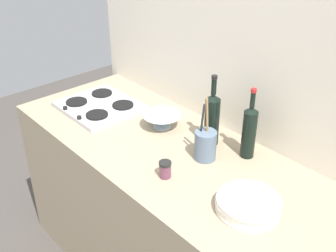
{
  "coord_description": "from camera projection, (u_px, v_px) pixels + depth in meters",
  "views": [
    {
      "loc": [
        1.23,
        -1.1,
        1.97
      ],
      "look_at": [
        0.0,
        0.0,
        1.02
      ],
      "focal_mm": 44.36,
      "sensor_mm": 36.0,
      "label": 1
    }
  ],
  "objects": [
    {
      "name": "backsplash_panel",
      "position": [
        225.0,
        76.0,
        2.06
      ],
      "size": [
        1.9,
        0.06,
        2.32
      ],
      "primitive_type": "cube",
      "color": "beige",
      "rests_on": "ground"
    },
    {
      "name": "utensil_crock",
      "position": [
        205.0,
        145.0,
        1.85
      ],
      "size": [
        0.1,
        0.1,
        0.3
      ],
      "color": "slate",
      "rests_on": "counter_block"
    },
    {
      "name": "counter_block",
      "position": [
        168.0,
        220.0,
        2.19
      ],
      "size": [
        1.8,
        0.7,
        0.9
      ],
      "primitive_type": "cube",
      "color": "tan",
      "rests_on": "ground"
    },
    {
      "name": "wine_bottle_leftmost",
      "position": [
        212.0,
        118.0,
        1.94
      ],
      "size": [
        0.07,
        0.07,
        0.35
      ],
      "color": "black",
      "rests_on": "counter_block"
    },
    {
      "name": "stovetop_hob",
      "position": [
        100.0,
        106.0,
        2.32
      ],
      "size": [
        0.41,
        0.38,
        0.04
      ],
      "color": "#B2B2B7",
      "rests_on": "counter_block"
    },
    {
      "name": "mixing_bowl",
      "position": [
        162.0,
        120.0,
        2.12
      ],
      "size": [
        0.2,
        0.2,
        0.07
      ],
      "color": "silver",
      "rests_on": "counter_block"
    },
    {
      "name": "plate_stack",
      "position": [
        248.0,
        205.0,
        1.57
      ],
      "size": [
        0.25,
        0.25,
        0.05
      ],
      "color": "silver",
      "rests_on": "counter_block"
    },
    {
      "name": "condiment_jar_front",
      "position": [
        165.0,
        169.0,
        1.75
      ],
      "size": [
        0.05,
        0.05,
        0.07
      ],
      "color": "#66384C",
      "rests_on": "counter_block"
    },
    {
      "name": "wine_bottle_mid_left",
      "position": [
        249.0,
        131.0,
        1.84
      ],
      "size": [
        0.06,
        0.06,
        0.34
      ],
      "color": "black",
      "rests_on": "counter_block"
    }
  ]
}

